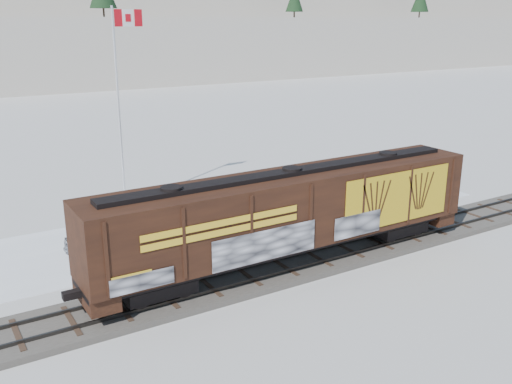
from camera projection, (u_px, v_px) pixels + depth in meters
ground at (247, 280)px, 26.44m from camera, size 500.00×500.00×0.00m
rail_track at (247, 278)px, 26.40m from camera, size 50.00×3.40×0.43m
parking_strip at (180, 231)px, 32.56m from camera, size 40.00×8.00×0.03m
hopper_railcar at (291, 211)px, 26.81m from camera, size 20.00×3.06×4.55m
flagpole at (122, 135)px, 35.75m from camera, size 2.30×0.90×12.40m
car_silver at (111, 233)px, 29.96m from camera, size 5.32×3.77×1.68m
car_white at (147, 223)px, 31.51m from camera, size 5.05×2.02×1.63m
car_dark at (339, 190)px, 37.58m from camera, size 5.72×3.34×1.56m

